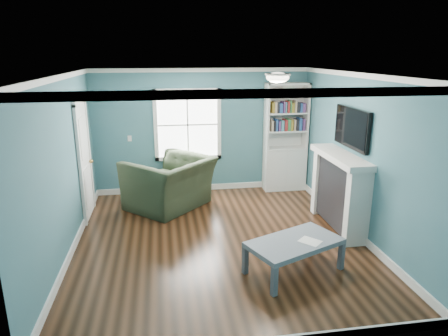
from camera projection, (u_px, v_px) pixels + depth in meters
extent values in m
plane|color=black|center=(219.00, 240.00, 6.40)|extent=(5.00, 5.00, 0.00)
plane|color=#356974|center=(202.00, 131.00, 8.41)|extent=(4.50, 0.00, 4.50)
plane|color=#356974|center=(258.00, 232.00, 3.67)|extent=(4.50, 0.00, 4.50)
plane|color=#356974|center=(64.00, 168.00, 5.70)|extent=(0.00, 5.00, 5.00)
plane|color=#356974|center=(358.00, 156.00, 6.37)|extent=(0.00, 5.00, 5.00)
plane|color=white|center=(219.00, 74.00, 5.68)|extent=(5.00, 5.00, 0.00)
cube|color=white|center=(203.00, 187.00, 8.74)|extent=(4.50, 0.03, 0.12)
cube|color=white|center=(74.00, 247.00, 6.05)|extent=(0.03, 5.00, 0.12)
cube|color=white|center=(350.00, 228.00, 6.72)|extent=(0.03, 5.00, 0.12)
cube|color=white|center=(201.00, 70.00, 8.04)|extent=(4.50, 0.04, 0.08)
cube|color=white|center=(261.00, 94.00, 3.34)|extent=(4.50, 0.04, 0.08)
cube|color=white|center=(55.00, 78.00, 5.36)|extent=(0.04, 5.00, 0.08)
cube|color=white|center=(365.00, 76.00, 6.02)|extent=(0.04, 5.00, 0.08)
cube|color=white|center=(188.00, 125.00, 8.32)|extent=(1.24, 0.01, 1.34)
cube|color=white|center=(156.00, 126.00, 8.21)|extent=(0.08, 0.06, 1.50)
cube|color=white|center=(219.00, 124.00, 8.40)|extent=(0.08, 0.06, 1.50)
cube|color=white|center=(189.00, 158.00, 8.50)|extent=(1.40, 0.06, 0.08)
cube|color=white|center=(187.00, 90.00, 8.11)|extent=(1.40, 0.06, 0.08)
cube|color=white|center=(188.00, 125.00, 8.31)|extent=(1.24, 0.03, 0.03)
cube|color=white|center=(188.00, 125.00, 8.31)|extent=(0.03, 0.03, 1.34)
cube|color=silver|center=(284.00, 169.00, 8.72)|extent=(0.90, 0.35, 0.90)
cube|color=silver|center=(267.00, 117.00, 8.33)|extent=(0.04, 0.35, 1.40)
cube|color=silver|center=(306.00, 116.00, 8.46)|extent=(0.04, 0.35, 1.40)
cube|color=silver|center=(284.00, 116.00, 8.56)|extent=(0.90, 0.02, 1.40)
cube|color=silver|center=(288.00, 84.00, 8.21)|extent=(0.90, 0.35, 0.04)
cube|color=silver|center=(285.00, 148.00, 8.59)|extent=(0.84, 0.33, 0.03)
cube|color=silver|center=(286.00, 131.00, 8.48)|extent=(0.84, 0.33, 0.03)
cube|color=silver|center=(287.00, 113.00, 8.38)|extent=(0.84, 0.33, 0.03)
cube|color=silver|center=(287.00, 96.00, 8.28)|extent=(0.84, 0.33, 0.03)
cube|color=tan|center=(286.00, 125.00, 8.43)|extent=(0.70, 0.25, 0.22)
cube|color=black|center=(287.00, 107.00, 8.32)|extent=(0.70, 0.25, 0.22)
cylinder|color=beige|center=(288.00, 89.00, 8.19)|extent=(0.26, 0.06, 0.26)
cube|color=black|center=(340.00, 194.00, 6.73)|extent=(0.30, 1.20, 1.10)
cube|color=black|center=(338.00, 205.00, 6.79)|extent=(0.22, 0.65, 0.70)
cube|color=silver|center=(357.00, 209.00, 6.10)|extent=(0.36, 0.16, 1.20)
cube|color=silver|center=(323.00, 182.00, 7.37)|extent=(0.36, 0.16, 1.20)
cube|color=silver|center=(341.00, 157.00, 6.55)|extent=(0.44, 1.58, 0.10)
cube|color=black|center=(352.00, 128.00, 6.44)|extent=(0.06, 1.10, 0.65)
cube|color=silver|center=(85.00, 162.00, 7.11)|extent=(0.04, 0.80, 2.05)
cube|color=white|center=(80.00, 169.00, 6.68)|extent=(0.05, 0.08, 2.13)
cube|color=white|center=(89.00, 156.00, 7.54)|extent=(0.05, 0.08, 2.13)
cube|color=white|center=(79.00, 102.00, 6.82)|extent=(0.05, 0.98, 0.08)
sphere|color=#BF8C3F|center=(91.00, 161.00, 7.42)|extent=(0.07, 0.07, 0.07)
ellipsoid|color=white|center=(278.00, 77.00, 5.92)|extent=(0.34, 0.34, 0.15)
cylinder|color=white|center=(278.00, 74.00, 5.91)|extent=(0.38, 0.38, 0.03)
cube|color=white|center=(130.00, 138.00, 8.20)|extent=(0.08, 0.01, 0.12)
imported|color=#202E1D|center=(170.00, 175.00, 7.63)|extent=(1.71, 1.73, 1.29)
cube|color=#4A4F59|center=(274.00, 281.00, 4.89)|extent=(0.09, 0.09, 0.39)
cube|color=#4A4F59|center=(341.00, 256.00, 5.50)|extent=(0.09, 0.09, 0.39)
cube|color=#4A4F59|center=(245.00, 260.00, 5.39)|extent=(0.09, 0.09, 0.39)
cube|color=#4A4F59|center=(310.00, 239.00, 6.00)|extent=(0.09, 0.09, 0.39)
cube|color=slate|center=(295.00, 243.00, 5.38)|extent=(1.42, 1.13, 0.07)
cube|color=white|center=(310.00, 241.00, 5.35)|extent=(0.34, 0.35, 0.00)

